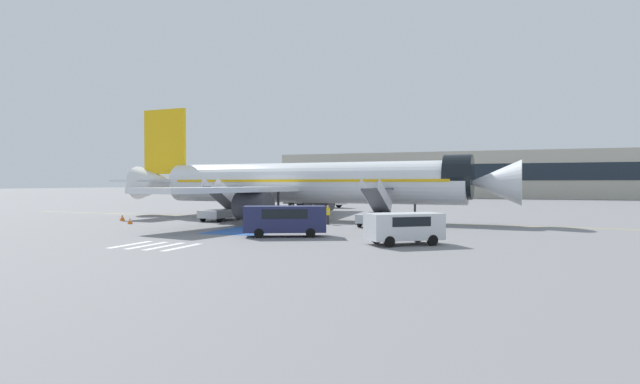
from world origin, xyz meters
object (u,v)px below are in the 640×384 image
service_van_0 (285,218)px  ground_crew_0 (313,213)px  boarding_stairs_forward (376,214)px  terminal_building (477,175)px  fuel_tanker (314,196)px  ground_crew_1 (328,213)px  boarding_stairs_aft (222,210)px  traffic_cone_1 (130,221)px  ground_crew_2 (292,212)px  airliner (300,183)px  service_van_1 (404,226)px  traffic_cone_0 (122,218)px

service_van_0 → ground_crew_0: size_ratio=3.44×
boarding_stairs_forward → terminal_building: size_ratio=0.05×
fuel_tanker → ground_crew_1: 31.32m
fuel_tanker → service_van_0: bearing=27.1°
boarding_stairs_aft → traffic_cone_1: 8.40m
ground_crew_2 → ground_crew_1: bearing=-124.3°
ground_crew_2 → fuel_tanker: bearing=5.8°
ground_crew_1 → traffic_cone_1: ground_crew_1 is taller
airliner → terminal_building: 86.31m
boarding_stairs_forward → terminal_building: 90.47m
service_van_1 → ground_crew_0: (-10.35, 12.47, -0.15)m
boarding_stairs_forward → ground_crew_1: (-4.35, -0.03, -0.02)m
ground_crew_2 → service_van_0: bearing=-169.8°
boarding_stairs_aft → service_van_1: bearing=-29.8°
ground_crew_1 → airliner: bearing=-121.7°
ground_crew_0 → fuel_tanker: bearing=-167.3°
service_van_0 → service_van_1: (8.41, -1.73, -0.12)m
boarding_stairs_forward → traffic_cone_0: size_ratio=9.21×
ground_crew_2 → traffic_cone_0: size_ratio=2.83×
fuel_tanker → terminal_building: (20.95, 61.35, 4.02)m
service_van_0 → ground_crew_0: 10.92m
traffic_cone_0 → boarding_stairs_aft: bearing=20.1°
traffic_cone_0 → fuel_tanker: bearing=75.4°
service_van_0 → traffic_cone_1: 17.89m
traffic_cone_1 → traffic_cone_0: bearing=139.5°
ground_crew_1 → ground_crew_2: (-4.15, 1.84, -0.04)m
traffic_cone_0 → ground_crew_2: bearing=15.0°
traffic_cone_0 → traffic_cone_1: size_ratio=1.10×
airliner → service_van_1: 21.93m
ground_crew_1 → traffic_cone_1: (-16.74, -5.38, -0.71)m
terminal_building → service_van_0: bearing=-94.8°
boarding_stairs_forward → boarding_stairs_aft: size_ratio=1.00×
boarding_stairs_forward → traffic_cone_0: boarding_stairs_forward is taller
ground_crew_0 → terminal_building: terminal_building is taller
boarding_stairs_aft → ground_crew_2: boarding_stairs_aft is taller
ground_crew_0 → terminal_building: size_ratio=0.02×
airliner → ground_crew_2: bearing=11.8°
boarding_stairs_forward → terminal_building: terminal_building is taller
traffic_cone_1 → terminal_building: terminal_building is taller
boarding_stairs_aft → airliner: bearing=36.0°
fuel_tanker → service_van_0: size_ratio=1.72×
boarding_stairs_forward → fuel_tanker: (-16.35, 28.88, 0.71)m
service_van_0 → terminal_building: size_ratio=0.06×
ground_crew_2 → ground_crew_0: bearing=-128.6°
airliner → boarding_stairs_forward: bearing=63.8°
service_van_0 → traffic_cone_0: service_van_0 is taller
boarding_stairs_forward → fuel_tanker: size_ratio=0.53×
fuel_tanker → traffic_cone_0: size_ratio=17.31×
airliner → boarding_stairs_forward: (9.00, -5.02, -2.65)m
boarding_stairs_aft → terminal_building: bearing=80.3°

